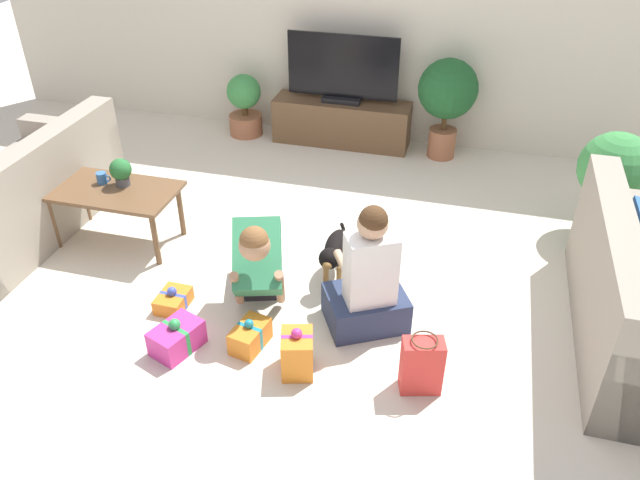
% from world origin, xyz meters
% --- Properties ---
extents(ground_plane, '(16.00, 16.00, 0.00)m').
position_xyz_m(ground_plane, '(0.00, 0.00, 0.00)').
color(ground_plane, beige).
extents(wall_back, '(8.40, 0.06, 2.60)m').
position_xyz_m(wall_back, '(0.00, 2.63, 1.30)').
color(wall_back, beige).
rests_on(wall_back, ground_plane).
extents(sofa_left, '(0.93, 1.87, 0.86)m').
position_xyz_m(sofa_left, '(-2.38, -0.01, 0.30)').
color(sofa_left, gray).
rests_on(sofa_left, ground_plane).
extents(coffee_table, '(1.01, 0.56, 0.48)m').
position_xyz_m(coffee_table, '(-1.53, 0.06, 0.42)').
color(coffee_table, brown).
rests_on(coffee_table, ground_plane).
extents(tv_console, '(1.42, 0.39, 0.46)m').
position_xyz_m(tv_console, '(-0.24, 2.37, 0.23)').
color(tv_console, brown).
rests_on(tv_console, ground_plane).
extents(tv, '(1.14, 0.20, 0.69)m').
position_xyz_m(tv, '(-0.24, 2.37, 0.77)').
color(tv, black).
rests_on(tv, tv_console).
extents(potted_plant_corner_right, '(0.57, 0.57, 0.89)m').
position_xyz_m(potted_plant_corner_right, '(2.23, 1.19, 0.58)').
color(potted_plant_corner_right, '#4C4C51').
rests_on(potted_plant_corner_right, ground_plane).
extents(potted_plant_back_right, '(0.58, 0.58, 1.01)m').
position_xyz_m(potted_plant_back_right, '(0.82, 2.32, 0.66)').
color(potted_plant_back_right, '#A36042').
rests_on(potted_plant_back_right, ground_plane).
extents(potted_plant_back_left, '(0.36, 0.36, 0.67)m').
position_xyz_m(potted_plant_back_left, '(-1.30, 2.32, 0.35)').
color(potted_plant_back_left, '#A36042').
rests_on(potted_plant_back_left, ground_plane).
extents(person_kneeling, '(0.53, 0.82, 0.79)m').
position_xyz_m(person_kneeling, '(-0.17, -0.37, 0.35)').
color(person_kneeling, '#23232D').
rests_on(person_kneeling, ground_plane).
extents(person_sitting, '(0.65, 0.62, 0.95)m').
position_xyz_m(person_sitting, '(0.61, -0.43, 0.35)').
color(person_sitting, '#283351').
rests_on(person_sitting, ground_plane).
extents(dog, '(0.17, 0.59, 0.37)m').
position_xyz_m(dog, '(0.27, 0.02, 0.25)').
color(dog, black).
rests_on(dog, ground_plane).
extents(gift_box_a, '(0.25, 0.28, 0.34)m').
position_xyz_m(gift_box_a, '(0.28, -0.97, 0.14)').
color(gift_box_a, orange).
rests_on(gift_box_a, ground_plane).
extents(gift_box_b, '(0.32, 0.38, 0.24)m').
position_xyz_m(gift_box_b, '(-0.53, -0.99, 0.09)').
color(gift_box_b, '#CC3389').
rests_on(gift_box_b, ground_plane).
extents(gift_box_c, '(0.23, 0.31, 0.22)m').
position_xyz_m(gift_box_c, '(-0.08, -0.84, 0.08)').
color(gift_box_c, orange).
rests_on(gift_box_c, ground_plane).
extents(gift_box_d, '(0.20, 0.26, 0.17)m').
position_xyz_m(gift_box_d, '(-0.74, -0.61, 0.06)').
color(gift_box_d, orange).
rests_on(gift_box_d, ground_plane).
extents(gift_bag_a, '(0.27, 0.19, 0.40)m').
position_xyz_m(gift_bag_a, '(1.03, -0.92, 0.19)').
color(gift_bag_a, red).
rests_on(gift_bag_a, ground_plane).
extents(mug, '(0.12, 0.08, 0.09)m').
position_xyz_m(mug, '(-1.65, 0.13, 0.52)').
color(mug, '#386BAD').
rests_on(mug, coffee_table).
extents(tabletop_plant, '(0.17, 0.17, 0.22)m').
position_xyz_m(tabletop_plant, '(-1.48, 0.14, 0.60)').
color(tabletop_plant, '#4C4C51').
rests_on(tabletop_plant, coffee_table).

